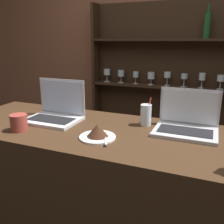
% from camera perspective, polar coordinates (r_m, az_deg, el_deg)
% --- Properties ---
extents(bar_counter, '(1.99, 0.67, 0.96)m').
position_cam_1_polar(bar_counter, '(1.62, -0.35, -20.46)').
color(bar_counter, '#382314').
rests_on(bar_counter, ground_plane).
extents(back_wall, '(7.00, 0.06, 2.70)m').
position_cam_1_polar(back_wall, '(2.66, 11.77, 13.69)').
color(back_wall, brown).
rests_on(back_wall, ground_plane).
extents(back_shelf, '(1.59, 0.18, 1.81)m').
position_cam_1_polar(back_shelf, '(2.62, 12.75, 4.70)').
color(back_shelf, '#332114').
rests_on(back_shelf, ground_plane).
extents(laptop_near, '(0.33, 0.24, 0.25)m').
position_cam_1_polar(laptop_near, '(1.61, -12.74, 0.13)').
color(laptop_near, silver).
rests_on(laptop_near, bar_counter).
extents(laptop_far, '(0.33, 0.25, 0.22)m').
position_cam_1_polar(laptop_far, '(1.43, 16.67, -2.47)').
color(laptop_far, '#ADADB2').
rests_on(laptop_far, bar_counter).
extents(cake_plate, '(0.19, 0.19, 0.07)m').
position_cam_1_polar(cake_plate, '(1.28, -3.33, -4.69)').
color(cake_plate, white).
rests_on(cake_plate, bar_counter).
extents(water_glass, '(0.06, 0.06, 0.17)m').
position_cam_1_polar(water_glass, '(1.48, 7.75, -0.67)').
color(water_glass, silver).
rests_on(water_glass, bar_counter).
extents(coffee_cup, '(0.09, 0.09, 0.09)m').
position_cam_1_polar(coffee_cup, '(1.48, -20.52, -2.29)').
color(coffee_cup, '#993D33').
rests_on(coffee_cup, bar_counter).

